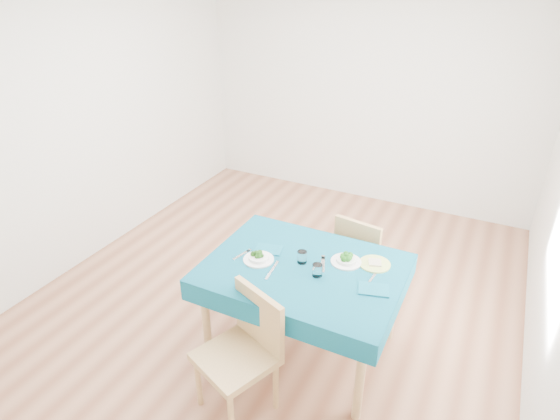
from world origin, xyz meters
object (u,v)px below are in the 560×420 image
at_px(bowl_near, 259,256).
at_px(table, 303,309).
at_px(chair_far, 365,250).
at_px(bowl_far, 346,258).
at_px(side_plate, 375,264).
at_px(chair_near, 235,343).

bearing_deg(bowl_near, table, 11.81).
relative_size(table, chair_far, 1.38).
distance_m(chair_far, bowl_far, 0.69).
bearing_deg(table, bowl_near, -168.19).
xyz_separation_m(chair_far, bowl_far, (0.03, -0.62, 0.29)).
xyz_separation_m(chair_far, bowl_near, (-0.54, -0.87, 0.29)).
bearing_deg(chair_far, bowl_far, 101.86).
xyz_separation_m(bowl_far, side_plate, (0.19, 0.07, -0.03)).
distance_m(chair_near, chair_far, 1.53).
bearing_deg(table, chair_far, 75.01).
bearing_deg(bowl_far, table, -143.08).
xyz_separation_m(table, bowl_far, (0.25, 0.18, 0.41)).
relative_size(chair_far, bowl_near, 4.50).
xyz_separation_m(chair_far, side_plate, (0.22, -0.56, 0.27)).
height_order(chair_far, side_plate, chair_far).
bearing_deg(chair_far, bowl_near, 67.29).
bearing_deg(bowl_near, bowl_far, 23.88).
xyz_separation_m(table, side_plate, (0.44, 0.25, 0.38)).
distance_m(chair_near, bowl_near, 0.67).
bearing_deg(side_plate, bowl_near, -157.36).
height_order(chair_far, bowl_near, chair_far).
bearing_deg(side_plate, chair_near, -122.98).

